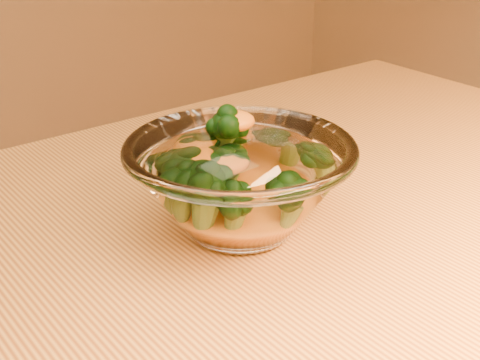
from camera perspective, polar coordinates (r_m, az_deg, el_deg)
name	(u,v)px	position (r m, az deg, el deg)	size (l,w,h in m)	color
glass_bowl	(240,185)	(0.56, 0.00, -0.39)	(0.19, 0.19, 0.09)	white
cheese_sauce	(240,204)	(0.57, 0.00, -2.04)	(0.09, 0.09, 0.03)	orange
broccoli_heap	(227,171)	(0.56, -1.09, 0.79)	(0.13, 0.13, 0.08)	black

